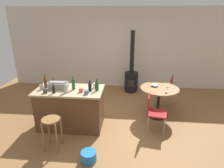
# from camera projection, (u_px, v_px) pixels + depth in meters

# --- Properties ---
(ground_plane) EXTENTS (8.80, 8.80, 0.00)m
(ground_plane) POSITION_uv_depth(u_px,v_px,m) (119.00, 126.00, 4.49)
(ground_plane) COLOR olive
(back_wall) EXTENTS (8.00, 0.10, 2.70)m
(back_wall) POSITION_uv_depth(u_px,v_px,m) (124.00, 48.00, 6.53)
(back_wall) COLOR beige
(back_wall) RESTS_ON ground_plane
(kitchen_island) EXTENTS (1.48, 0.78, 0.91)m
(kitchen_island) POSITION_uv_depth(u_px,v_px,m) (71.00, 108.00, 4.35)
(kitchen_island) COLOR brown
(kitchen_island) RESTS_ON ground_plane
(wooden_stool) EXTENTS (0.34, 0.34, 0.64)m
(wooden_stool) POSITION_uv_depth(u_px,v_px,m) (52.00, 127.00, 3.61)
(wooden_stool) COLOR olive
(wooden_stool) RESTS_ON ground_plane
(dining_table) EXTENTS (0.94, 0.94, 0.76)m
(dining_table) POSITION_uv_depth(u_px,v_px,m) (159.00, 95.00, 4.75)
(dining_table) COLOR black
(dining_table) RESTS_ON ground_plane
(folding_chair_near) EXTENTS (0.46, 0.46, 0.86)m
(folding_chair_near) POSITION_uv_depth(u_px,v_px,m) (154.00, 111.00, 4.13)
(folding_chair_near) COLOR maroon
(folding_chair_near) RESTS_ON ground_plane
(folding_chair_far) EXTENTS (0.51, 0.51, 0.86)m
(folding_chair_far) POSITION_uv_depth(u_px,v_px,m) (166.00, 88.00, 5.35)
(folding_chair_far) COLOR maroon
(folding_chair_far) RESTS_ON ground_plane
(wood_stove) EXTENTS (0.44, 0.45, 1.99)m
(wood_stove) POSITION_uv_depth(u_px,v_px,m) (131.00, 77.00, 6.32)
(wood_stove) COLOR black
(wood_stove) RESTS_ON ground_plane
(toolbox) EXTENTS (0.41, 0.22, 0.16)m
(toolbox) POSITION_uv_depth(u_px,v_px,m) (58.00, 85.00, 4.21)
(toolbox) COLOR gray
(toolbox) RESTS_ON kitchen_island
(bottle_0) EXTENTS (0.08, 0.08, 0.26)m
(bottle_0) POSITION_uv_depth(u_px,v_px,m) (97.00, 86.00, 4.10)
(bottle_0) COLOR #194C23
(bottle_0) RESTS_ON kitchen_island
(bottle_1) EXTENTS (0.06, 0.06, 0.20)m
(bottle_1) POSITION_uv_depth(u_px,v_px,m) (54.00, 90.00, 3.97)
(bottle_1) COLOR black
(bottle_1) RESTS_ON kitchen_island
(bottle_2) EXTENTS (0.07, 0.07, 0.24)m
(bottle_2) POSITION_uv_depth(u_px,v_px,m) (90.00, 87.00, 4.07)
(bottle_2) COLOR black
(bottle_2) RESTS_ON kitchen_island
(bottle_3) EXTENTS (0.08, 0.08, 0.26)m
(bottle_3) POSITION_uv_depth(u_px,v_px,m) (66.00, 88.00, 4.00)
(bottle_3) COLOR #B7B2AD
(bottle_3) RESTS_ON kitchen_island
(bottle_4) EXTENTS (0.06, 0.06, 0.32)m
(bottle_4) POSITION_uv_depth(u_px,v_px,m) (45.00, 83.00, 4.24)
(bottle_4) COLOR #603314
(bottle_4) RESTS_ON kitchen_island
(bottle_5) EXTENTS (0.07, 0.07, 0.30)m
(bottle_5) POSITION_uv_depth(u_px,v_px,m) (73.00, 84.00, 4.16)
(bottle_5) COLOR #194C23
(bottle_5) RESTS_ON kitchen_island
(bottle_6) EXTENTS (0.07, 0.07, 0.20)m
(bottle_6) POSITION_uv_depth(u_px,v_px,m) (54.00, 82.00, 4.42)
(bottle_6) COLOR #603314
(bottle_6) RESTS_ON kitchen_island
(cup_0) EXTENTS (0.12, 0.08, 0.09)m
(cup_0) POSITION_uv_depth(u_px,v_px,m) (86.00, 92.00, 3.92)
(cup_0) COLOR #4C7099
(cup_0) RESTS_ON kitchen_island
(cup_1) EXTENTS (0.12, 0.09, 0.08)m
(cup_1) POSITION_uv_depth(u_px,v_px,m) (81.00, 90.00, 4.04)
(cup_1) COLOR #DB6651
(cup_1) RESTS_ON kitchen_island
(cup_2) EXTENTS (0.12, 0.08, 0.08)m
(cup_2) POSITION_uv_depth(u_px,v_px,m) (45.00, 91.00, 3.99)
(cup_2) COLOR #383838
(cup_2) RESTS_ON kitchen_island
(cup_3) EXTENTS (0.11, 0.07, 0.11)m
(cup_3) POSITION_uv_depth(u_px,v_px,m) (95.00, 85.00, 4.27)
(cup_3) COLOR white
(cup_3) RESTS_ON kitchen_island
(cup_4) EXTENTS (0.11, 0.08, 0.11)m
(cup_4) POSITION_uv_depth(u_px,v_px,m) (42.00, 87.00, 4.17)
(cup_4) COLOR tan
(cup_4) RESTS_ON kitchen_island
(wine_glass) EXTENTS (0.07, 0.07, 0.14)m
(wine_glass) POSITION_uv_depth(u_px,v_px,m) (167.00, 87.00, 4.43)
(wine_glass) COLOR silver
(wine_glass) RESTS_ON dining_table
(serving_bowl) EXTENTS (0.18, 0.18, 0.07)m
(serving_bowl) POSITION_uv_depth(u_px,v_px,m) (155.00, 85.00, 4.77)
(serving_bowl) COLOR white
(serving_bowl) RESTS_ON dining_table
(plastic_bucket) EXTENTS (0.28, 0.28, 0.19)m
(plastic_bucket) POSITION_uv_depth(u_px,v_px,m) (89.00, 156.00, 3.40)
(plastic_bucket) COLOR blue
(plastic_bucket) RESTS_ON ground_plane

